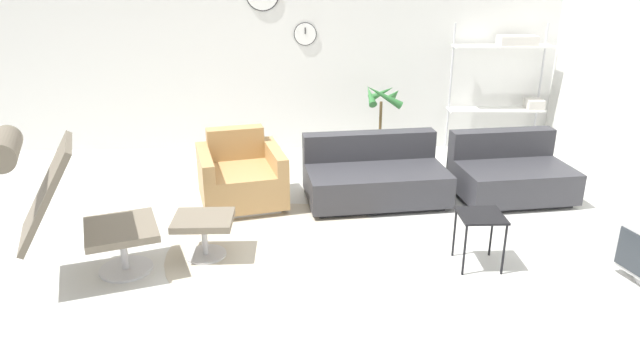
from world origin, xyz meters
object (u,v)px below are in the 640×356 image
(couch_low, at_px, (374,178))
(side_table, at_px, (481,221))
(armchair_red, at_px, (241,178))
(couch_second, at_px, (510,175))
(shelf_unit, at_px, (511,70))
(ottoman, at_px, (204,227))
(potted_plant, at_px, (381,127))
(lounge_chair, at_px, (60,194))

(couch_low, relative_size, side_table, 3.32)
(armchair_red, relative_size, side_table, 2.22)
(couch_second, height_order, shelf_unit, shelf_unit)
(ottoman, relative_size, side_table, 1.08)
(couch_low, height_order, shelf_unit, shelf_unit)
(armchair_red, relative_size, potted_plant, 0.97)
(couch_low, bearing_deg, armchair_red, -4.42)
(couch_low, relative_size, potted_plant, 1.45)
(armchair_red, height_order, couch_second, armchair_red)
(couch_second, relative_size, potted_plant, 1.17)
(couch_second, relative_size, side_table, 2.70)
(couch_second, bearing_deg, ottoman, 15.48)
(shelf_unit, bearing_deg, side_table, -112.07)
(couch_second, bearing_deg, armchair_red, -4.67)
(lounge_chair, xyz_separation_m, couch_second, (4.14, 1.64, -0.50))
(armchair_red, distance_m, couch_second, 2.93)
(armchair_red, relative_size, couch_low, 0.67)
(lounge_chair, relative_size, couch_low, 0.81)
(side_table, xyz_separation_m, potted_plant, (-0.48, 2.68, 0.06))
(ottoman, relative_size, armchair_red, 0.49)
(potted_plant, xyz_separation_m, shelf_unit, (1.74, 0.42, 0.64))
(couch_low, bearing_deg, shelf_unit, -146.76)
(lounge_chair, relative_size, armchair_red, 1.21)
(armchair_red, distance_m, side_table, 2.56)
(couch_second, bearing_deg, lounge_chair, 15.01)
(couch_second, distance_m, potted_plant, 1.74)
(couch_low, bearing_deg, couch_second, 175.09)
(couch_low, xyz_separation_m, couch_second, (1.50, 0.04, 0.00))
(couch_second, xyz_separation_m, potted_plant, (-1.27, 1.17, 0.22))
(lounge_chair, height_order, couch_second, lounge_chair)
(side_table, bearing_deg, lounge_chair, -177.75)
(shelf_unit, bearing_deg, armchair_red, -153.48)
(couch_second, distance_m, shelf_unit, 1.87)
(lounge_chair, relative_size, ottoman, 2.50)
(lounge_chair, distance_m, potted_plant, 4.03)
(couch_second, height_order, potted_plant, potted_plant)
(side_table, distance_m, potted_plant, 2.73)
(lounge_chair, height_order, armchair_red, lounge_chair)
(couch_low, relative_size, shelf_unit, 0.92)
(lounge_chair, xyz_separation_m, couch_low, (2.65, 1.60, -0.50))
(couch_low, relative_size, couch_second, 1.23)
(lounge_chair, relative_size, potted_plant, 1.17)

